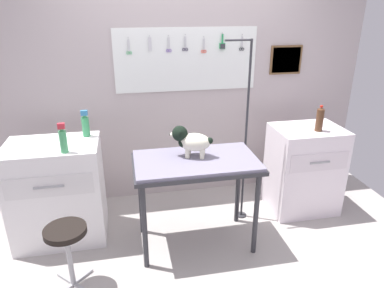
% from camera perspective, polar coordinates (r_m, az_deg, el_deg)
% --- Properties ---
extents(ground, '(4.40, 4.00, 0.04)m').
position_cam_1_polar(ground, '(3.20, 2.89, -18.64)').
color(ground, '#A7A09C').
extents(rear_wall_panel, '(4.00, 0.11, 2.30)m').
position_cam_1_polar(rear_wall_panel, '(3.80, -1.36, 8.18)').
color(rear_wall_panel, '#B6A9A9').
rests_on(rear_wall_panel, ground).
extents(grooming_table, '(1.07, 0.61, 0.84)m').
position_cam_1_polar(grooming_table, '(3.00, 0.66, -3.98)').
color(grooming_table, '#2D2D33').
rests_on(grooming_table, ground).
extents(grooming_arm, '(0.30, 0.11, 1.78)m').
position_cam_1_polar(grooming_arm, '(3.39, 8.57, 0.45)').
color(grooming_arm, '#2D2D33').
rests_on(grooming_arm, ground).
extents(dog, '(0.36, 0.25, 0.27)m').
position_cam_1_polar(dog, '(2.96, -0.25, 0.57)').
color(dog, silver).
rests_on(dog, grooming_table).
extents(counter_left, '(0.80, 0.58, 0.93)m').
position_cam_1_polar(counter_left, '(3.44, -20.97, -7.26)').
color(counter_left, white).
rests_on(counter_left, ground).
extents(cabinet_right, '(0.68, 0.54, 0.91)m').
position_cam_1_polar(cabinet_right, '(3.84, 17.71, -3.92)').
color(cabinet_right, white).
rests_on(cabinet_right, ground).
extents(stool, '(0.31, 0.31, 0.53)m').
position_cam_1_polar(stool, '(2.85, -19.73, -14.50)').
color(stool, '#9E9EA3').
rests_on(stool, ground).
extents(conditioner_bottle, '(0.07, 0.07, 0.24)m').
position_cam_1_polar(conditioner_bottle, '(3.31, -16.93, 2.95)').
color(conditioner_bottle, '#39995C').
rests_on(conditioner_bottle, counter_left).
extents(detangler_spray, '(0.06, 0.06, 0.25)m').
position_cam_1_polar(detangler_spray, '(3.00, -20.23, 0.63)').
color(detangler_spray, '#449F63').
rests_on(detangler_spray, counter_left).
extents(soda_bottle, '(0.07, 0.07, 0.26)m').
position_cam_1_polar(soda_bottle, '(3.59, 20.06, 3.81)').
color(soda_bottle, '#4B2E1C').
rests_on(soda_bottle, cabinet_right).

